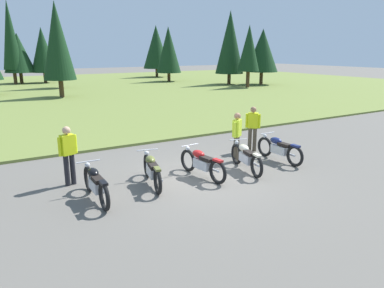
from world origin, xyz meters
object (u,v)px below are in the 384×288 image
(rider_checking_bike, at_px, (68,152))
(rider_with_back_turned, at_px, (253,126))
(motorcycle_black, at_px, (96,184))
(rider_near_row_end, at_px, (237,134))
(motorcycle_red, at_px, (202,163))
(motorcycle_cream, at_px, (246,157))
(motorcycle_navy, at_px, (279,149))
(motorcycle_olive, at_px, (152,170))

(rider_checking_bike, relative_size, rider_with_back_turned, 1.00)
(motorcycle_black, height_order, rider_near_row_end, rider_near_row_end)
(motorcycle_red, relative_size, rider_near_row_end, 1.26)
(motorcycle_black, distance_m, rider_checking_bike, 1.55)
(motorcycle_cream, distance_m, motorcycle_navy, 1.61)
(motorcycle_olive, height_order, rider_with_back_turned, rider_with_back_turned)
(rider_checking_bike, xyz_separation_m, rider_with_back_turned, (6.67, 0.15, 0.00))
(motorcycle_cream, xyz_separation_m, rider_near_row_end, (0.32, 0.91, 0.51))
(rider_near_row_end, height_order, rider_with_back_turned, same)
(motorcycle_olive, distance_m, motorcycle_navy, 4.65)
(motorcycle_olive, relative_size, rider_checking_bike, 1.24)
(motorcycle_black, distance_m, motorcycle_red, 3.19)
(motorcycle_red, xyz_separation_m, motorcycle_cream, (1.52, -0.18, 0.00))
(motorcycle_cream, bearing_deg, motorcycle_black, 178.90)
(motorcycle_navy, bearing_deg, motorcycle_red, -179.42)
(motorcycle_black, distance_m, rider_with_back_turned, 6.58)
(rider_checking_bike, bearing_deg, motorcycle_olive, -30.82)
(rider_near_row_end, distance_m, rider_checking_bike, 5.37)
(motorcycle_black, relative_size, rider_checking_bike, 1.26)
(motorcycle_black, xyz_separation_m, rider_with_back_turned, (6.37, 1.59, 0.51))
(motorcycle_black, height_order, motorcycle_red, same)
(motorcycle_cream, height_order, rider_near_row_end, rider_near_row_end)
(rider_with_back_turned, bearing_deg, motorcycle_navy, -92.43)
(motorcycle_navy, bearing_deg, motorcycle_cream, -172.60)
(motorcycle_olive, bearing_deg, rider_checking_bike, 149.18)
(motorcycle_red, xyz_separation_m, rider_checking_bike, (-3.50, 1.35, 0.51))
(motorcycle_navy, relative_size, rider_near_row_end, 1.26)
(rider_near_row_end, bearing_deg, motorcycle_red, -158.27)
(motorcycle_black, distance_m, motorcycle_cream, 4.71)
(motorcycle_olive, relative_size, rider_with_back_turned, 1.24)
(motorcycle_red, relative_size, rider_with_back_turned, 1.26)
(motorcycle_black, height_order, motorcycle_cream, same)
(motorcycle_red, height_order, motorcycle_navy, same)
(rider_with_back_turned, bearing_deg, motorcycle_cream, -134.64)
(motorcycle_red, bearing_deg, motorcycle_olive, 173.30)
(motorcycle_red, xyz_separation_m, rider_with_back_turned, (3.17, 1.50, 0.51))
(motorcycle_black, bearing_deg, motorcycle_olive, 9.05)
(motorcycle_black, bearing_deg, motorcycle_cream, -1.10)
(motorcycle_olive, bearing_deg, rider_near_row_end, 9.34)
(motorcycle_red, distance_m, rider_near_row_end, 2.05)
(rider_checking_bike, bearing_deg, motorcycle_black, -78.07)
(rider_near_row_end, bearing_deg, rider_with_back_turned, 29.93)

